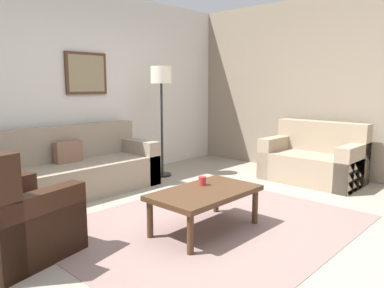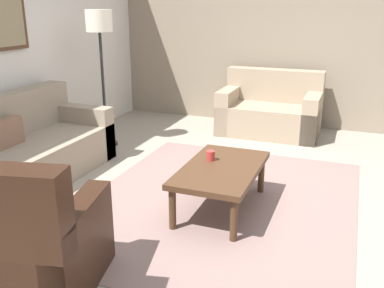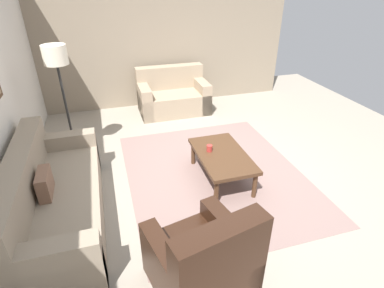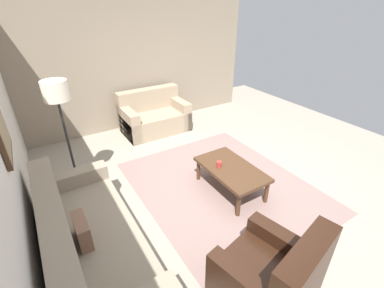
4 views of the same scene
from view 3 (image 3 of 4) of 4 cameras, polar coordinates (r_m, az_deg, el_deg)
ground_plane at (r=4.43m, az=4.26°, el=-5.63°), size 8.00×8.00×0.00m
stone_feature_panel at (r=6.61m, az=-4.89°, el=19.39°), size 0.12×5.20×2.80m
area_rug at (r=4.43m, az=4.27°, el=-5.59°), size 2.97×2.43×0.01m
couch_main at (r=3.83m, az=-24.88°, el=-9.67°), size 2.23×0.88×0.88m
couch_loveseat at (r=6.39m, az=-3.69°, el=8.84°), size 0.84×1.38×0.88m
armchair_leather at (r=2.86m, az=2.26°, el=-21.87°), size 0.96×0.96×0.95m
coffee_table at (r=4.15m, az=5.63°, el=-2.44°), size 1.10×0.64×0.41m
cup at (r=4.15m, az=3.27°, el=-0.79°), size 0.08×0.08×0.09m
lamp_standing at (r=4.66m, az=-23.78°, el=12.93°), size 0.32×0.32×1.71m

